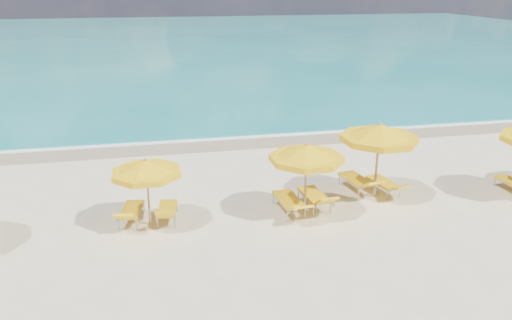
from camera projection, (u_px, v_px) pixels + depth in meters
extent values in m
plane|color=beige|center=(266.00, 212.00, 15.69)|extent=(120.00, 120.00, 0.00)
cube|color=#167E7B|center=(178.00, 41.00, 59.89)|extent=(120.00, 80.00, 0.30)
cube|color=tan|center=(230.00, 141.00, 22.50)|extent=(120.00, 2.60, 0.01)
cube|color=white|center=(227.00, 136.00, 23.24)|extent=(120.00, 1.20, 0.03)
cube|color=white|center=(108.00, 100.00, 30.20)|extent=(14.00, 0.36, 0.05)
cube|color=white|center=(298.00, 72.00, 39.31)|extent=(18.00, 0.30, 0.05)
cylinder|color=tan|center=(148.00, 194.00, 14.53)|extent=(0.06, 0.06, 2.01)
cone|color=yellow|center=(146.00, 166.00, 14.24)|extent=(2.67, 2.67, 0.40)
cylinder|color=yellow|center=(146.00, 173.00, 14.31)|extent=(2.69, 2.69, 0.16)
sphere|color=tan|center=(145.00, 160.00, 14.17)|extent=(0.09, 0.09, 0.09)
cylinder|color=tan|center=(305.00, 181.00, 15.19)|extent=(0.07, 0.07, 2.22)
cone|color=yellow|center=(307.00, 152.00, 14.87)|extent=(2.90, 2.90, 0.44)
cylinder|color=yellow|center=(306.00, 159.00, 14.94)|extent=(2.93, 2.93, 0.18)
sphere|color=tan|center=(307.00, 144.00, 14.79)|extent=(0.10, 0.10, 0.10)
cylinder|color=tan|center=(377.00, 162.00, 16.39)|extent=(0.08, 0.08, 2.48)
cone|color=yellow|center=(380.00, 131.00, 16.03)|extent=(3.20, 3.20, 0.50)
cylinder|color=yellow|center=(379.00, 139.00, 16.12)|extent=(3.23, 3.23, 0.20)
sphere|color=tan|center=(380.00, 124.00, 15.95)|extent=(0.11, 0.11, 0.11)
cube|color=yellow|center=(132.00, 209.00, 15.01)|extent=(0.77, 1.33, 0.08)
cube|color=yellow|center=(125.00, 217.00, 14.14)|extent=(0.64, 0.61, 0.41)
cube|color=yellow|center=(167.00, 209.00, 15.10)|extent=(0.66, 1.25, 0.07)
cube|color=yellow|center=(165.00, 214.00, 14.28)|extent=(0.58, 0.52, 0.44)
cube|color=yellow|center=(288.00, 199.00, 15.61)|extent=(0.75, 1.45, 0.09)
cube|color=yellow|center=(300.00, 208.00, 14.67)|extent=(0.68, 0.68, 0.37)
cube|color=yellow|center=(314.00, 195.00, 15.94)|extent=(0.74, 1.42, 0.08)
cube|color=yellow|center=(326.00, 201.00, 15.03)|extent=(0.66, 0.62, 0.44)
cube|color=yellow|center=(356.00, 179.00, 17.19)|extent=(0.83, 1.48, 0.09)
cube|color=yellow|center=(372.00, 185.00, 16.27)|extent=(0.71, 0.70, 0.41)
cube|color=yellow|center=(383.00, 182.00, 17.06)|extent=(0.79, 1.33, 0.08)
cube|color=yellow|center=(400.00, 188.00, 16.25)|extent=(0.66, 0.67, 0.31)
cube|color=yellow|center=(512.00, 181.00, 17.14)|extent=(0.61, 1.21, 0.07)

